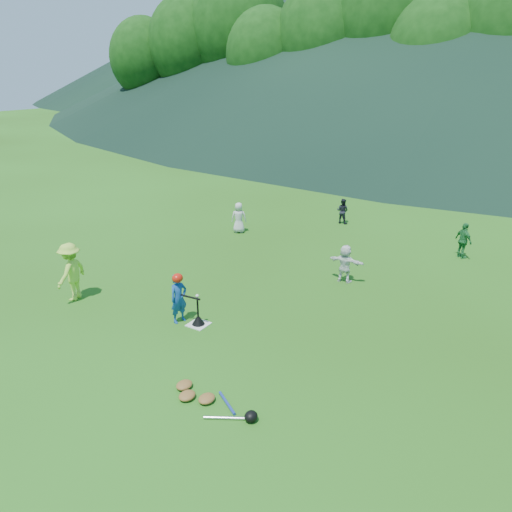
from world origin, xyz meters
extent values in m
plane|color=#284F12|center=(0.00, 0.00, 0.00)|extent=(120.00, 120.00, 0.00)
cube|color=silver|center=(0.00, 0.00, 0.01)|extent=(0.45, 0.45, 0.02)
sphere|color=white|center=(0.00, 0.00, 0.74)|extent=(0.08, 0.08, 0.08)
imported|color=navy|center=(-0.47, -0.10, 0.59)|extent=(0.39, 0.49, 1.18)
imported|color=#AFE543|center=(-3.55, -0.61, 0.75)|extent=(0.78, 1.08, 1.51)
imported|color=silver|center=(-3.07, 6.23, 0.55)|extent=(0.64, 0.56, 1.10)
imported|color=black|center=(-0.38, 9.25, 0.48)|extent=(0.47, 0.37, 0.96)
imported|color=#237436|center=(4.24, 7.80, 0.57)|extent=(0.69, 0.63, 1.13)
imported|color=white|center=(1.87, 4.13, 0.54)|extent=(1.00, 0.33, 1.07)
cone|color=black|center=(0.00, 0.00, 0.11)|extent=(0.30, 0.30, 0.18)
cylinder|color=black|center=(0.00, 0.00, 0.45)|extent=(0.04, 0.04, 0.50)
ellipsoid|color=red|center=(-0.47, -0.10, 1.10)|extent=(0.24, 0.26, 0.22)
cylinder|color=black|center=(-0.17, -0.08, 0.70)|extent=(0.62, 0.06, 0.07)
ellipsoid|color=olive|center=(1.54, -2.27, 0.06)|extent=(0.28, 0.34, 0.13)
ellipsoid|color=olive|center=(1.89, -2.15, 0.06)|extent=(0.28, 0.34, 0.13)
ellipsoid|color=olive|center=(1.29, -2.05, 0.06)|extent=(0.28, 0.34, 0.13)
cylinder|color=silver|center=(2.44, -2.37, 0.03)|extent=(0.65, 0.41, 0.06)
cylinder|color=#263FA5|center=(2.24, -2.02, 0.03)|extent=(0.60, 0.41, 0.05)
ellipsoid|color=black|center=(2.84, -2.17, 0.09)|extent=(0.22, 0.24, 0.19)
cube|color=gray|center=(0.00, 28.00, 0.60)|extent=(70.00, 0.03, 1.20)
cube|color=yellow|center=(0.00, 28.00, 1.24)|extent=(70.00, 0.08, 0.08)
cylinder|color=gray|center=(-35.00, 28.00, 0.60)|extent=(0.07, 0.07, 1.30)
cylinder|color=gray|center=(0.00, 28.00, 0.60)|extent=(0.07, 0.07, 1.30)
cylinder|color=#382314|center=(-32.00, 32.00, 1.57)|extent=(0.56, 0.56, 3.15)
ellipsoid|color=#164711|center=(-32.00, 32.00, 6.57)|extent=(6.84, 6.84, 7.87)
cylinder|color=#382314|center=(-27.20, 33.50, 1.87)|extent=(0.56, 0.56, 3.74)
ellipsoid|color=#164711|center=(-27.20, 33.50, 7.81)|extent=(8.13, 8.13, 9.35)
cylinder|color=#382314|center=(-22.40, 35.00, 2.17)|extent=(0.56, 0.56, 4.34)
ellipsoid|color=#164711|center=(-22.40, 35.00, 9.05)|extent=(9.42, 9.42, 10.84)
cylinder|color=#382314|center=(-17.60, 32.00, 1.59)|extent=(0.56, 0.56, 3.18)
ellipsoid|color=#164711|center=(-17.60, 32.00, 6.64)|extent=(6.92, 6.92, 7.95)
cylinder|color=#382314|center=(-12.80, 33.50, 1.89)|extent=(0.56, 0.56, 3.78)
ellipsoid|color=#164711|center=(-12.80, 33.50, 7.88)|extent=(8.21, 8.21, 9.44)
cylinder|color=#382314|center=(-8.00, 35.00, 2.19)|extent=(0.56, 0.56, 4.38)
ellipsoid|color=#164711|center=(-8.00, 35.00, 9.12)|extent=(9.50, 9.50, 10.92)
cylinder|color=#382314|center=(-3.20, 32.00, 1.61)|extent=(0.56, 0.56, 3.22)
ellipsoid|color=#164711|center=(-3.20, 32.00, 6.72)|extent=(6.99, 6.99, 8.04)
cylinder|color=#382314|center=(1.60, 33.50, 1.91)|extent=(0.56, 0.56, 3.81)
cone|color=black|center=(-45.00, 76.00, 10.00)|extent=(80.00, 80.00, 20.00)
camera|label=1|loc=(6.57, -7.94, 5.58)|focal=35.00mm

